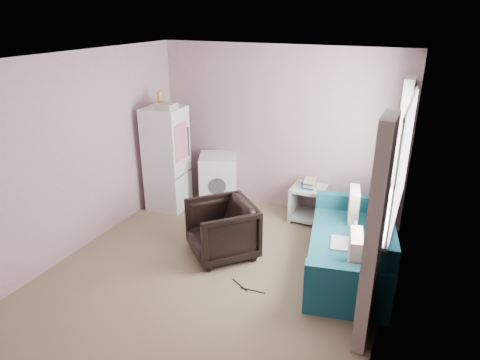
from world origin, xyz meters
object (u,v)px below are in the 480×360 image
at_px(fridge, 167,159).
at_px(side_table, 308,201).
at_px(sofa, 353,248).
at_px(washing_machine, 218,179).
at_px(armchair, 222,227).

distance_m(fridge, side_table, 2.24).
height_order(fridge, sofa, fridge).
xyz_separation_m(washing_machine, sofa, (2.35, -1.09, -0.11)).
distance_m(fridge, washing_machine, 0.89).
relative_size(washing_machine, sofa, 0.39).
bearing_deg(armchair, side_table, 106.57).
xyz_separation_m(fridge, sofa, (2.99, -0.63, -0.50)).
distance_m(armchair, side_table, 1.59).
distance_m(fridge, sofa, 3.10).
bearing_deg(washing_machine, armchair, -85.15).
relative_size(armchair, washing_machine, 0.97).
height_order(side_table, sofa, sofa).
bearing_deg(sofa, side_table, 116.58).
xyz_separation_m(washing_machine, side_table, (1.49, 0.02, -0.12)).
bearing_deg(armchair, washing_machine, 162.39).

